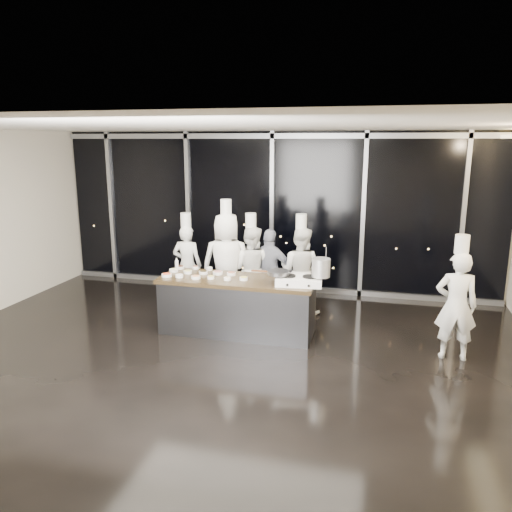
{
  "coord_description": "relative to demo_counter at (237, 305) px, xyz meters",
  "views": [
    {
      "loc": [
        2.17,
        -6.34,
        3.02
      ],
      "look_at": [
        0.23,
        1.2,
        1.21
      ],
      "focal_mm": 35.0,
      "sensor_mm": 36.0,
      "label": 1
    }
  ],
  "objects": [
    {
      "name": "stock_pot",
      "position": [
        1.32,
        -0.07,
        0.72
      ],
      "size": [
        0.3,
        0.3,
        0.27
      ],
      "primitive_type": "cylinder",
      "rotation": [
        0.0,
        0.0,
        0.1
      ],
      "color": "#B6B7B9",
      "rests_on": "stove"
    },
    {
      "name": "demo_counter",
      "position": [
        0.0,
        0.0,
        0.0
      ],
      "size": [
        2.46,
        0.86,
        0.9
      ],
      "color": "#343539",
      "rests_on": "ground"
    },
    {
      "name": "chef_center",
      "position": [
        -0.06,
        1.07,
        0.34
      ],
      "size": [
        0.81,
        0.66,
        1.78
      ],
      "rotation": [
        0.0,
        0.0,
        3.04
      ],
      "color": "white",
      "rests_on": "ground"
    },
    {
      "name": "guest",
      "position": [
        0.27,
        1.15,
        0.3
      ],
      "size": [
        0.93,
        0.52,
        1.5
      ],
      "rotation": [
        0.0,
        0.0,
        2.96
      ],
      "color": "#141E38",
      "rests_on": "ground"
    },
    {
      "name": "stove",
      "position": [
        1.0,
        -0.09,
        0.51
      ],
      "size": [
        0.72,
        0.49,
        0.14
      ],
      "rotation": [
        0.0,
        0.0,
        0.1
      ],
      "color": "white",
      "rests_on": "demo_counter"
    },
    {
      "name": "chef_far_left",
      "position": [
        -1.31,
        1.14,
        0.33
      ],
      "size": [
        0.56,
        0.38,
        1.73
      ],
      "rotation": [
        0.0,
        0.0,
        3.19
      ],
      "color": "white",
      "rests_on": "ground"
    },
    {
      "name": "ground",
      "position": [
        0.0,
        -0.9,
        -0.45
      ],
      "size": [
        9.0,
        9.0,
        0.0
      ],
      "primitive_type": "plane",
      "color": "black",
      "rests_on": "ground"
    },
    {
      "name": "chef_left",
      "position": [
        -0.44,
        0.84,
        0.46
      ],
      "size": [
        0.99,
        0.75,
        2.04
      ],
      "rotation": [
        0.0,
        0.0,
        3.36
      ],
      "color": "white",
      "rests_on": "ground"
    },
    {
      "name": "chef_right",
      "position": [
        0.81,
        1.18,
        0.34
      ],
      "size": [
        0.85,
        0.72,
        1.78
      ],
      "rotation": [
        0.0,
        0.0,
        2.96
      ],
      "color": "white",
      "rests_on": "ground"
    },
    {
      "name": "window_wall",
      "position": [
        0.0,
        2.53,
        1.14
      ],
      "size": [
        8.9,
        0.11,
        3.2
      ],
      "color": "black",
      "rests_on": "ground"
    },
    {
      "name": "prep_bowls",
      "position": [
        -0.65,
        0.07,
        0.47
      ],
      "size": [
        1.39,
        0.7,
        0.05
      ],
      "color": "white",
      "rests_on": "demo_counter"
    },
    {
      "name": "squeeze_bottle",
      "position": [
        -1.14,
        0.29,
        0.54
      ],
      "size": [
        0.06,
        0.06,
        0.2
      ],
      "color": "silver",
      "rests_on": "demo_counter"
    },
    {
      "name": "frying_pan",
      "position": [
        0.68,
        -0.11,
        0.62
      ],
      "size": [
        0.61,
        0.37,
        0.06
      ],
      "rotation": [
        0.0,
        0.0,
        0.1
      ],
      "color": "gray",
      "rests_on": "stove"
    },
    {
      "name": "room_shell",
      "position": [
        0.18,
        -0.9,
        1.79
      ],
      "size": [
        9.02,
        7.02,
        3.21
      ],
      "color": "beige",
      "rests_on": "ground"
    },
    {
      "name": "chef_side",
      "position": [
        3.22,
        -0.17,
        0.35
      ],
      "size": [
        0.57,
        0.38,
        1.78
      ],
      "rotation": [
        0.0,
        0.0,
        3.16
      ],
      "color": "white",
      "rests_on": "ground"
    }
  ]
}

